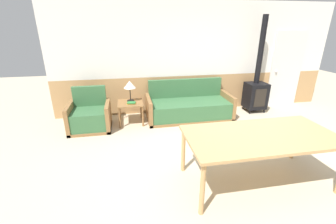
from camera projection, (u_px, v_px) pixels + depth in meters
ground_plane at (243, 163)px, 3.73m from camera, size 16.00×16.00×0.00m
wall_back at (198, 59)px, 5.65m from camera, size 7.20×0.06×2.70m
couch at (189, 107)px, 5.48m from camera, size 2.03×0.89×0.89m
armchair at (90, 117)px, 4.88m from camera, size 0.87×0.74×0.89m
side_table at (130, 106)px, 5.13m from camera, size 0.57×0.57×0.50m
table_lamp at (130, 85)px, 5.06m from camera, size 0.27×0.27×0.47m
book_stack at (131, 103)px, 5.01m from camera, size 0.20×0.15×0.04m
dining_table at (261, 139)px, 3.06m from camera, size 2.06×1.01×0.76m
wood_stove at (256, 89)px, 5.79m from camera, size 0.51×0.46×2.38m
entry_door at (286, 69)px, 6.16m from camera, size 0.91×0.09×2.01m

